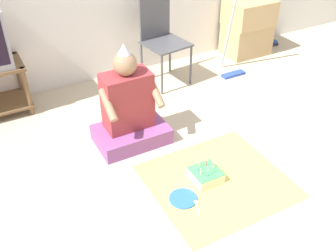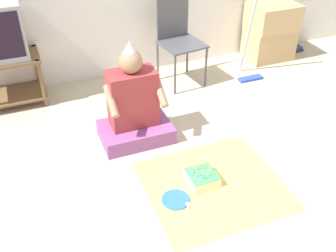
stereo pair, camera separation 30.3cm
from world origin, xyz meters
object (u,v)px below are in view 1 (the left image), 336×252
cardboard_box_stack (248,27)px  dust_mop (233,41)px  book_pile (270,43)px  birthday_cake (205,175)px  paper_plate (183,198)px  person_seated (129,111)px  folding_chair (161,35)px

cardboard_box_stack → dust_mop: dust_mop is taller
cardboard_box_stack → book_pile: bearing=5.4°
book_pile → birthday_cake: (-2.16, -1.77, 0.02)m
birthday_cake → paper_plate: birthday_cake is taller
cardboard_box_stack → person_seated: size_ratio=0.75×
cardboard_box_stack → birthday_cake: (-1.71, -1.73, -0.29)m
dust_mop → person_seated: (-1.52, -0.62, -0.09)m
folding_chair → birthday_cake: bearing=-106.1°
folding_chair → paper_plate: (-0.73, -1.72, -0.50)m
folding_chair → paper_plate: size_ratio=4.30×
dust_mop → person_seated: dust_mop is taller
cardboard_box_stack → person_seated: (-2.01, -0.98, -0.04)m
dust_mop → cardboard_box_stack: bearing=36.4°
person_seated → birthday_cake: bearing=-68.5°
folding_chair → dust_mop: size_ratio=0.68×
folding_chair → cardboard_box_stack: bearing=5.1°
cardboard_box_stack → book_pile: size_ratio=3.48×
folding_chair → birthday_cake: size_ratio=4.07×
person_seated → folding_chair: bearing=48.6°
cardboard_box_stack → book_pile: (0.44, 0.04, -0.32)m
book_pile → person_seated: person_seated is taller
paper_plate → cardboard_box_stack: bearing=42.9°
dust_mop → birthday_cake: size_ratio=6.01×
book_pile → person_seated: bearing=-157.4°
cardboard_box_stack → person_seated: person_seated is taller
paper_plate → dust_mop: bearing=44.8°
birthday_cake → person_seated: bearing=111.5°
dust_mop → person_seated: size_ratio=1.47×
cardboard_box_stack → paper_plate: (-1.97, -1.83, -0.33)m
person_seated → birthday_cake: person_seated is taller
folding_chair → book_pile: folding_chair is taller
paper_plate → person_seated: bearing=92.3°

